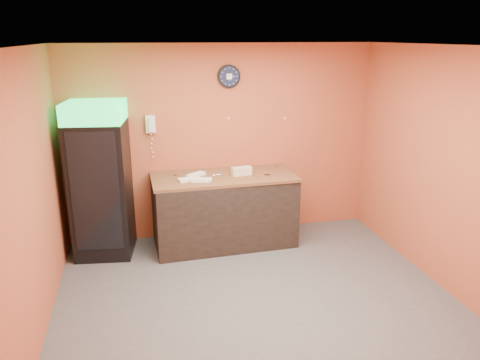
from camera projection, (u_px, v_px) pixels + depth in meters
name	position (u px, v px, depth m)	size (l,w,h in m)	color
floor	(256.00, 298.00, 5.38)	(4.50, 4.50, 0.00)	#47474C
back_wall	(222.00, 142.00, 6.83)	(4.50, 0.02, 2.80)	#B75433
left_wall	(31.00, 198.00, 4.49)	(0.02, 4.00, 2.80)	#B75433
right_wall	(444.00, 170.00, 5.44)	(0.02, 4.00, 2.80)	#B75433
ceiling	(259.00, 46.00, 4.55)	(4.50, 4.00, 0.02)	white
beverage_cooler	(101.00, 183.00, 6.21)	(0.82, 0.83, 2.09)	black
prep_counter	(224.00, 211.00, 6.68)	(1.97, 0.87, 0.98)	black
wall_clock	(229.00, 76.00, 6.54)	(0.32, 0.06, 0.32)	black
wall_phone	(150.00, 124.00, 6.47)	(0.13, 0.11, 0.24)	white
butcher_paper	(224.00, 177.00, 6.53)	(2.00, 0.88, 0.04)	brown
sub_roll_stack	(242.00, 171.00, 6.52)	(0.29, 0.14, 0.12)	beige
wrapped_sandwich_left	(189.00, 179.00, 6.29)	(0.29, 0.11, 0.04)	white
wrapped_sandwich_mid	(201.00, 180.00, 6.26)	(0.28, 0.11, 0.04)	white
wrapped_sandwich_right	(196.00, 175.00, 6.49)	(0.29, 0.11, 0.04)	white
kitchen_tool	(222.00, 173.00, 6.53)	(0.05, 0.05, 0.05)	silver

